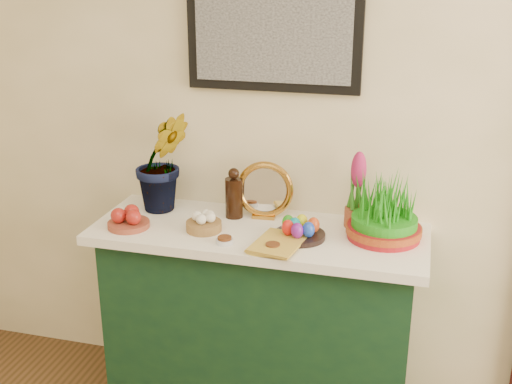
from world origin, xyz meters
TOP-DOWN VIEW (x-y plane):
  - room at (0.06, 0.11)m, footprint 4.50×4.54m
  - sideboard at (-0.30, 2.00)m, footprint 1.30×0.45m
  - tablecloth at (-0.30, 2.00)m, footprint 1.40×0.55m
  - hyacinth_green at (-0.77, 2.11)m, footprint 0.39×0.38m
  - apple_bowl at (-0.84, 1.88)m, footprint 0.23×0.23m
  - garlic_basket at (-0.52, 1.92)m, footprint 0.16×0.16m
  - vinegar_cruet at (-0.44, 2.10)m, footprint 0.08×0.08m
  - mirror at (-0.31, 2.14)m, footprint 0.25×0.08m
  - book at (-0.27, 1.86)m, footprint 0.20×0.26m
  - spice_dish_left at (-0.40, 1.82)m, footprint 0.07×0.07m
  - spice_dish_right at (-0.20, 1.81)m, footprint 0.07×0.07m
  - egg_plate at (-0.12, 1.95)m, footprint 0.25×0.25m
  - hyacinth_pink at (0.09, 2.13)m, footprint 0.10×0.10m
  - wheatgrass_sabzeh at (0.21, 2.04)m, footprint 0.31×0.31m

SIDE VIEW (x-z plane):
  - sideboard at x=-0.30m, z-range 0.00..0.85m
  - tablecloth at x=-0.30m, z-range 0.85..0.89m
  - spice_dish_left at x=-0.40m, z-range 0.89..0.92m
  - spice_dish_right at x=-0.20m, z-range 0.89..0.92m
  - book at x=-0.27m, z-range 0.89..0.92m
  - garlic_basket at x=-0.52m, z-range 0.88..0.97m
  - egg_plate at x=-0.12m, z-range 0.88..0.97m
  - apple_bowl at x=-0.84m, z-range 0.88..0.97m
  - vinegar_cruet at x=-0.44m, z-range 0.88..1.10m
  - wheatgrass_sabzeh at x=0.21m, z-range 0.87..1.12m
  - mirror at x=-0.31m, z-range 0.89..1.14m
  - hyacinth_pink at x=0.09m, z-range 0.87..1.20m
  - hyacinth_green at x=-0.77m, z-range 0.89..1.49m
  - room at x=0.06m, z-range 0.34..3.06m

